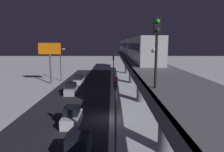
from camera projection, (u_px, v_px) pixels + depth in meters
The scene contains 13 objects.
ground_plane at pixel (105, 119), 24.34m from camera, with size 240.00×240.00×0.00m, color white.
avenue_asphalt at pixel (63, 119), 24.34m from camera, with size 11.00×89.03×0.01m, color #28282D.
elevated_railway at pixel (150, 74), 23.49m from camera, with size 5.00×89.03×6.26m.
subway_train at pixel (131, 47), 49.00m from camera, with size 2.94×55.47×3.40m.
rail_signal at pixel (157, 41), 11.54m from camera, with size 0.36×0.41×4.00m.
sedan_white at pixel (79, 81), 44.79m from camera, with size 1.91×4.51×1.97m.
sedan_silver_2 at pixel (71, 89), 36.38m from camera, with size 1.80×4.42×1.97m.
sedan_green at pixel (77, 150), 15.64m from camera, with size 1.80×4.09×1.97m.
sedan_white_2 at pixel (72, 117), 22.69m from camera, with size 1.80×4.10×1.97m.
traffic_light_near at pixel (116, 107), 15.28m from camera, with size 0.32×0.44×6.40m.
traffic_light_mid at pixel (113, 67), 40.95m from camera, with size 0.32×0.44×6.40m.
commercial_billboard at pixel (50, 53), 44.35m from camera, with size 4.80×0.36×8.90m.
street_lamp_far at pixel (61, 61), 48.27m from camera, with size 1.35×0.44×7.65m.
Camera 1 is at (-0.90, 23.23, 8.85)m, focal length 33.01 mm.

